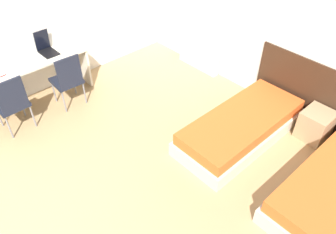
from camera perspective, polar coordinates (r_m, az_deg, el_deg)
name	(u,v)px	position (r m, az deg, el deg)	size (l,w,h in m)	color
wall_back	(269,15)	(5.14, 17.13, 16.62)	(5.93, 0.05, 2.70)	silver
wall_left	(47,5)	(5.57, -20.29, 17.78)	(0.05, 5.31, 2.70)	silver
headboard_panel	(330,102)	(5.08, 26.35, 2.31)	(2.35, 0.03, 0.97)	#382316
bed_near_window	(241,127)	(4.72, 12.60, -1.73)	(0.86, 1.98, 0.38)	beige
bed_near_door	(336,186)	(4.38, 27.22, -10.58)	(0.86, 1.98, 0.38)	beige
nightstand	(315,125)	(5.05, 24.29, -1.21)	(0.38, 0.42, 0.43)	tan
radiator	(199,53)	(6.12, 5.39, 11.07)	(0.88, 0.12, 0.60)	silver
desk	(26,73)	(5.46, -23.47, 7.05)	(0.51, 1.91, 0.73)	beige
chair_near_laptop	(68,78)	(5.25, -17.09, 6.44)	(0.43, 0.43, 0.90)	black
chair_near_notebook	(12,102)	(5.04, -25.58, 2.39)	(0.43, 0.43, 0.90)	black
laptop	(46,48)	(5.54, -20.42, 11.16)	(0.33, 0.23, 0.33)	black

